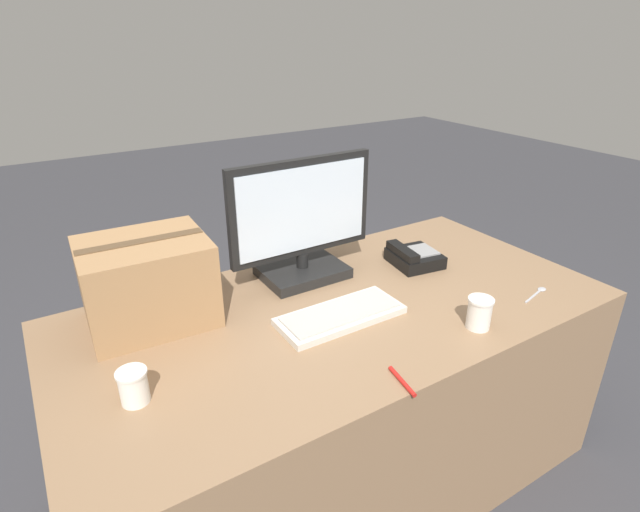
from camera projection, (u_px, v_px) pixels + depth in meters
The scene contains 10 objects.
ground_plane at pixel (337, 468), 1.95m from camera, with size 12.00×12.00×0.00m, color #38383D.
office_desk at pixel (339, 394), 1.80m from camera, with size 1.80×0.90×0.73m.
monitor at pixel (302, 228), 1.77m from camera, with size 0.55×0.23×0.44m.
keyboard at pixel (340, 315), 1.57m from camera, with size 0.41×0.17×0.03m.
desk_phone at pixel (413, 257), 1.93m from camera, with size 0.20×0.20×0.08m.
paper_cup_left at pixel (134, 386), 1.21m from camera, with size 0.08×0.08×0.09m.
paper_cup_right at pixel (479, 313), 1.51m from camera, with size 0.08×0.08×0.10m.
spoon at pixel (538, 292), 1.73m from camera, with size 0.15×0.05×0.00m.
cardboard_box at pixel (147, 282), 1.52m from camera, with size 0.38×0.32×0.27m.
pen_marker at pixel (402, 381), 1.29m from camera, with size 0.03×0.12×0.01m.
Camera 1 is at (-0.81, -1.17, 1.57)m, focal length 28.00 mm.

